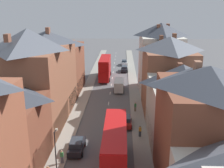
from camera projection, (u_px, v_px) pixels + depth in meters
The scene contains 16 objects.
pavement_left at pixel (87, 90), 56.88m from camera, with size 2.20×104.00×0.14m, color gray.
pavement_right at pixel (134, 90), 56.49m from camera, with size 2.20×104.00×0.14m, color gray.
centre_line_dashes at pixel (110, 93), 54.79m from camera, with size 0.14×97.80×0.01m.
terrace_row_left at pixel (23, 97), 33.50m from camera, with size 8.00×55.39×14.76m.
terrace_row_right at pixel (182, 98), 33.67m from camera, with size 8.00×56.34×14.36m.
double_decker_bus_lead at pixel (105, 68), 64.96m from camera, with size 2.74×10.80×5.30m.
double_decker_bus_mid_street at pixel (115, 148), 28.32m from camera, with size 2.74×10.80×5.30m.
car_near_blue at pixel (126, 121), 39.84m from camera, with size 1.90×4.08×1.59m.
car_near_silver at pixel (124, 69), 72.56m from camera, with size 1.90×4.43×1.59m.
car_parked_left_a at pixel (124, 62), 80.36m from camera, with size 1.90×4.00×1.65m.
car_mid_black at pixel (77, 146), 32.71m from camera, with size 1.90×4.21×1.67m.
delivery_van at pixel (119, 85), 55.88m from camera, with size 2.20×5.20×2.41m.
pedestrian_mid_left at pixel (62, 156), 30.07m from camera, with size 0.36×0.22×1.61m.
pedestrian_mid_right at pixel (140, 131), 36.16m from camera, with size 0.36×0.22×1.61m.
pedestrian_far_left at pixel (135, 106), 44.86m from camera, with size 0.36×0.22×1.61m.
street_lamp at pixel (56, 151), 26.92m from camera, with size 0.20×1.12×5.50m.
Camera 1 is at (2.49, -15.85, 17.65)m, focal length 42.00 mm.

